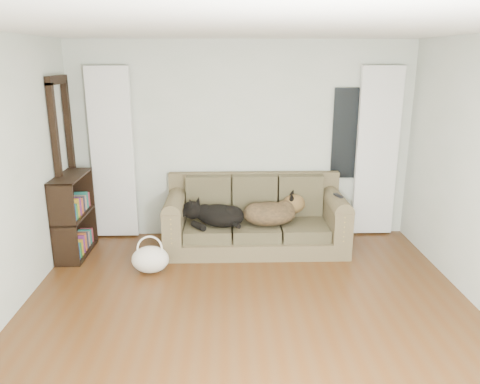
{
  "coord_description": "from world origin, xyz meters",
  "views": [
    {
      "loc": [
        -0.2,
        -3.66,
        2.37
      ],
      "look_at": [
        -0.05,
        1.6,
        0.86
      ],
      "focal_mm": 35.0,
      "sensor_mm": 36.0,
      "label": 1
    }
  ],
  "objects_px": {
    "dog_shepherd": "(272,213)",
    "tote_bag": "(150,259)",
    "dog_black_lab": "(217,215)",
    "sofa": "(256,214)",
    "bookshelf": "(74,216)"
  },
  "relations": [
    {
      "from": "dog_shepherd",
      "to": "tote_bag",
      "type": "xyz_separation_m",
      "value": [
        -1.45,
        -0.63,
        -0.33
      ]
    },
    {
      "from": "dog_black_lab",
      "to": "dog_shepherd",
      "type": "bearing_deg",
      "value": 30.62
    },
    {
      "from": "sofa",
      "to": "dog_shepherd",
      "type": "xyz_separation_m",
      "value": [
        0.2,
        -0.06,
        0.04
      ]
    },
    {
      "from": "dog_black_lab",
      "to": "bookshelf",
      "type": "xyz_separation_m",
      "value": [
        -1.76,
        -0.03,
        0.02
      ]
    },
    {
      "from": "dog_black_lab",
      "to": "sofa",
      "type": "bearing_deg",
      "value": 39.3
    },
    {
      "from": "dog_black_lab",
      "to": "bookshelf",
      "type": "bearing_deg",
      "value": -151.74
    },
    {
      "from": "sofa",
      "to": "dog_shepherd",
      "type": "height_order",
      "value": "sofa"
    },
    {
      "from": "sofa",
      "to": "bookshelf",
      "type": "height_order",
      "value": "bookshelf"
    },
    {
      "from": "dog_black_lab",
      "to": "tote_bag",
      "type": "bearing_deg",
      "value": -114.84
    },
    {
      "from": "dog_black_lab",
      "to": "tote_bag",
      "type": "distance_m",
      "value": 1.01
    },
    {
      "from": "dog_shepherd",
      "to": "bookshelf",
      "type": "distance_m",
      "value": 2.45
    },
    {
      "from": "dog_black_lab",
      "to": "dog_shepherd",
      "type": "relative_size",
      "value": 0.89
    },
    {
      "from": "dog_black_lab",
      "to": "dog_shepherd",
      "type": "xyz_separation_m",
      "value": [
        0.7,
        0.04,
        0.01
      ]
    },
    {
      "from": "sofa",
      "to": "bookshelf",
      "type": "distance_m",
      "value": 2.25
    },
    {
      "from": "dog_shepherd",
      "to": "tote_bag",
      "type": "bearing_deg",
      "value": 17.3
    }
  ]
}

